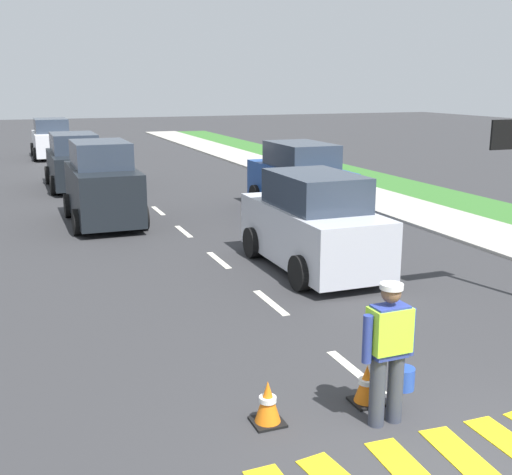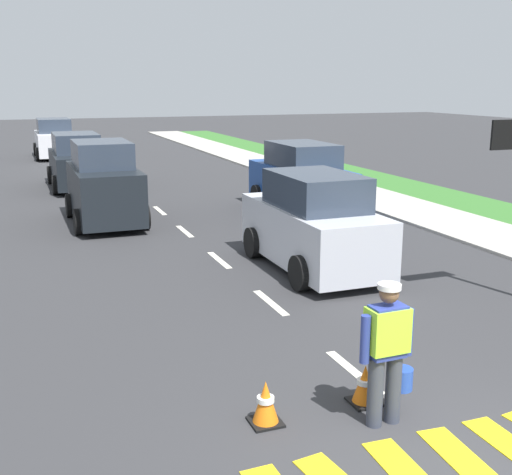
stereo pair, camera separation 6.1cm
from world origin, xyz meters
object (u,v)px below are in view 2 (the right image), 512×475
(road_worker, at_px, (388,347))
(car_oncoming_lead, at_px, (104,186))
(traffic_cone_near, at_px, (266,403))
(car_outgoing_ahead, at_px, (313,225))
(car_oncoming_second, at_px, (77,163))
(traffic_cone_far, at_px, (365,385))
(car_oncoming_third, at_px, (55,139))
(car_parked_far, at_px, (301,180))

(road_worker, bearing_deg, car_oncoming_lead, 96.82)
(car_oncoming_lead, bearing_deg, traffic_cone_near, -89.19)
(car_outgoing_ahead, bearing_deg, road_worker, -108.17)
(car_outgoing_ahead, bearing_deg, traffic_cone_near, -120.48)
(road_worker, bearing_deg, car_oncoming_second, 94.61)
(traffic_cone_far, xyz_separation_m, car_outgoing_ahead, (1.94, 5.49, 0.69))
(car_oncoming_third, distance_m, car_oncoming_lead, 17.26)
(traffic_cone_near, bearing_deg, traffic_cone_far, 0.67)
(car_outgoing_ahead, distance_m, car_oncoming_lead, 7.02)
(traffic_cone_near, relative_size, car_parked_far, 0.12)
(car_outgoing_ahead, bearing_deg, car_oncoming_second, 105.18)
(traffic_cone_near, relative_size, traffic_cone_far, 1.05)
(traffic_cone_near, relative_size, car_oncoming_second, 0.12)
(car_parked_far, bearing_deg, traffic_cone_near, -116.44)
(traffic_cone_near, relative_size, car_oncoming_lead, 0.13)
(car_oncoming_third, relative_size, car_parked_far, 1.00)
(car_parked_far, bearing_deg, road_worker, -110.12)
(road_worker, relative_size, car_outgoing_ahead, 0.41)
(car_oncoming_third, distance_m, car_parked_far, 18.74)
(car_oncoming_second, distance_m, car_parked_far, 9.22)
(traffic_cone_far, bearing_deg, car_outgoing_ahead, 70.53)
(car_oncoming_second, xyz_separation_m, car_parked_far, (5.75, -7.21, 0.04))
(car_oncoming_lead, bearing_deg, car_oncoming_third, 90.49)
(traffic_cone_far, distance_m, car_outgoing_ahead, 5.87)
(road_worker, bearing_deg, car_outgoing_ahead, 71.83)
(road_worker, relative_size, car_oncoming_lead, 0.43)
(car_oncoming_second, bearing_deg, car_outgoing_ahead, -74.82)
(car_oncoming_third, relative_size, car_oncoming_lead, 1.12)
(traffic_cone_near, bearing_deg, car_oncoming_second, 90.72)
(traffic_cone_near, height_order, car_oncoming_third, car_oncoming_third)
(car_oncoming_second, bearing_deg, traffic_cone_near, -89.28)
(car_oncoming_second, bearing_deg, road_worker, -85.39)
(car_parked_far, relative_size, car_oncoming_lead, 1.11)
(car_oncoming_second, relative_size, car_parked_far, 1.01)
(traffic_cone_far, xyz_separation_m, car_oncoming_second, (-1.53, 18.30, 0.68))
(traffic_cone_near, distance_m, car_oncoming_third, 28.92)
(traffic_cone_near, xyz_separation_m, car_outgoing_ahead, (3.24, 5.51, 0.68))
(traffic_cone_near, xyz_separation_m, car_oncoming_second, (-0.23, 18.31, 0.67))
(traffic_cone_far, relative_size, car_oncoming_third, 0.11)
(car_outgoing_ahead, distance_m, car_parked_far, 6.04)
(traffic_cone_near, height_order, car_parked_far, car_parked_far)
(traffic_cone_far, bearing_deg, traffic_cone_near, -179.33)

